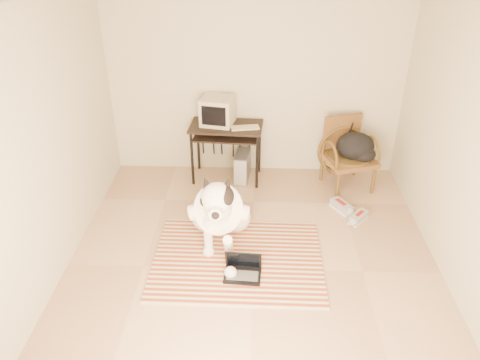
{
  "coord_description": "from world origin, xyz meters",
  "views": [
    {
      "loc": [
        0.0,
        -3.84,
        3.35
      ],
      "look_at": [
        -0.15,
        0.55,
        0.78
      ],
      "focal_mm": 35.0,
      "sensor_mm": 36.0,
      "label": 1
    }
  ],
  "objects_px": {
    "backpack": "(357,148)",
    "crt_monitor": "(218,111)",
    "laptop": "(243,269)",
    "dog": "(220,211)",
    "computer_desk": "(226,134)",
    "rattan_chair": "(347,154)",
    "pc_tower": "(242,166)"
  },
  "relations": [
    {
      "from": "dog",
      "to": "crt_monitor",
      "type": "bearing_deg",
      "value": 94.76
    },
    {
      "from": "laptop",
      "to": "pc_tower",
      "type": "bearing_deg",
      "value": 91.91
    },
    {
      "from": "crt_monitor",
      "to": "pc_tower",
      "type": "bearing_deg",
      "value": -13.95
    },
    {
      "from": "laptop",
      "to": "rattan_chair",
      "type": "relative_size",
      "value": 0.42
    },
    {
      "from": "laptop",
      "to": "computer_desk",
      "type": "distance_m",
      "value": 2.15
    },
    {
      "from": "pc_tower",
      "to": "rattan_chair",
      "type": "relative_size",
      "value": 0.48
    },
    {
      "from": "laptop",
      "to": "backpack",
      "type": "relative_size",
      "value": 0.77
    },
    {
      "from": "crt_monitor",
      "to": "rattan_chair",
      "type": "bearing_deg",
      "value": -6.05
    },
    {
      "from": "pc_tower",
      "to": "dog",
      "type": "bearing_deg",
      "value": -98.23
    },
    {
      "from": "dog",
      "to": "computer_desk",
      "type": "xyz_separation_m",
      "value": [
        -0.01,
        1.45,
        0.28
      ]
    },
    {
      "from": "dog",
      "to": "backpack",
      "type": "bearing_deg",
      "value": 36.18
    },
    {
      "from": "rattan_chair",
      "to": "pc_tower",
      "type": "bearing_deg",
      "value": 175.85
    },
    {
      "from": "dog",
      "to": "computer_desk",
      "type": "bearing_deg",
      "value": 90.47
    },
    {
      "from": "backpack",
      "to": "laptop",
      "type": "bearing_deg",
      "value": -128.01
    },
    {
      "from": "dog",
      "to": "laptop",
      "type": "xyz_separation_m",
      "value": [
        0.28,
        -0.59,
        -0.33
      ]
    },
    {
      "from": "computer_desk",
      "to": "pc_tower",
      "type": "bearing_deg",
      "value": -2.74
    },
    {
      "from": "crt_monitor",
      "to": "dog",
      "type": "bearing_deg",
      "value": -85.24
    },
    {
      "from": "dog",
      "to": "computer_desk",
      "type": "relative_size",
      "value": 1.44
    },
    {
      "from": "dog",
      "to": "pc_tower",
      "type": "relative_size",
      "value": 3.22
    },
    {
      "from": "computer_desk",
      "to": "backpack",
      "type": "distance_m",
      "value": 1.75
    },
    {
      "from": "dog",
      "to": "backpack",
      "type": "height_order",
      "value": "dog"
    },
    {
      "from": "dog",
      "to": "computer_desk",
      "type": "distance_m",
      "value": 1.48
    },
    {
      "from": "dog",
      "to": "crt_monitor",
      "type": "relative_size",
      "value": 3.0
    },
    {
      "from": "dog",
      "to": "laptop",
      "type": "distance_m",
      "value": 0.73
    },
    {
      "from": "dog",
      "to": "laptop",
      "type": "bearing_deg",
      "value": -65.0
    },
    {
      "from": "dog",
      "to": "pc_tower",
      "type": "xyz_separation_m",
      "value": [
        0.21,
        1.44,
        -0.21
      ]
    },
    {
      "from": "computer_desk",
      "to": "rattan_chair",
      "type": "relative_size",
      "value": 1.07
    },
    {
      "from": "backpack",
      "to": "crt_monitor",
      "type": "bearing_deg",
      "value": 171.94
    },
    {
      "from": "crt_monitor",
      "to": "rattan_chair",
      "type": "xyz_separation_m",
      "value": [
        1.76,
        -0.19,
        -0.52
      ]
    },
    {
      "from": "laptop",
      "to": "computer_desk",
      "type": "height_order",
      "value": "computer_desk"
    },
    {
      "from": "pc_tower",
      "to": "backpack",
      "type": "relative_size",
      "value": 0.88
    },
    {
      "from": "dog",
      "to": "crt_monitor",
      "type": "distance_m",
      "value": 1.64
    }
  ]
}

